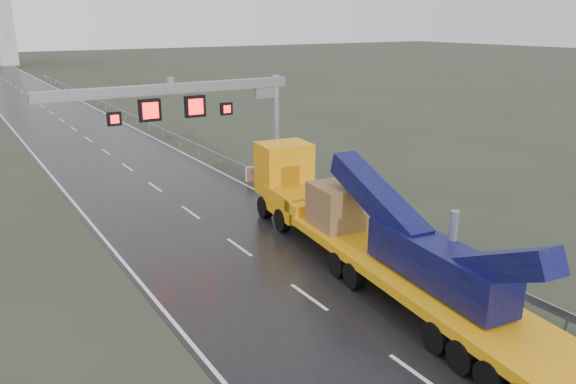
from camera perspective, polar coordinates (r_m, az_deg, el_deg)
ground at (r=19.87m, az=8.85°, el=-15.12°), size 400.00×400.00×0.00m
road at (r=54.71m, az=-19.62°, el=5.06°), size 11.00×200.00×0.02m
guardrail at (r=46.95m, az=-9.62°, el=4.81°), size 0.20×140.00×1.40m
sign_gantry at (r=33.66m, az=-8.33°, el=8.56°), size 14.90×1.20×7.42m
heavy_haul_truck at (r=25.11m, az=6.85°, el=-3.11°), size 5.36×21.06×4.90m
exit_sign_pair at (r=34.37m, az=1.56°, el=1.98°), size 1.25×0.44×2.22m
striped_barrier at (r=38.10m, az=-3.85°, el=1.83°), size 0.62×0.38×1.00m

